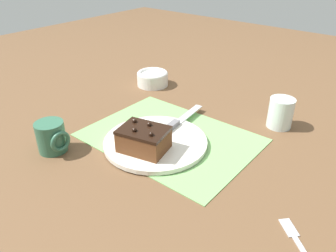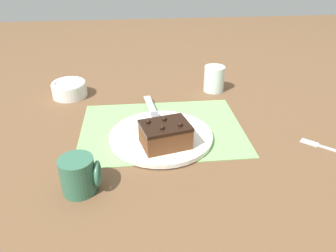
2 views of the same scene
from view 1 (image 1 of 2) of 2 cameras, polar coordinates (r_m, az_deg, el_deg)
name	(u,v)px [view 1 (image 1 of 2)]	position (r m, az deg, el deg)	size (l,w,h in m)	color
ground_plane	(170,138)	(0.92, 0.38, -2.04)	(3.00, 3.00, 0.00)	brown
placemat_woven	(170,137)	(0.92, 0.38, -1.93)	(0.46, 0.34, 0.00)	#7AB266
cake_plate	(155,142)	(0.89, -2.20, -2.77)	(0.28, 0.28, 0.01)	white
chocolate_cake	(143,139)	(0.83, -4.38, -2.20)	(0.14, 0.12, 0.07)	brown
serving_knife	(177,122)	(0.96, 1.64, 0.73)	(0.05, 0.21, 0.01)	slate
drinking_glass	(281,113)	(1.02, 19.02, 2.18)	(0.07, 0.07, 0.09)	silver
small_bowl	(153,78)	(1.26, -2.70, 8.37)	(0.12, 0.12, 0.05)	white
coffee_mug	(52,137)	(0.90, -19.59, -1.83)	(0.08, 0.07, 0.08)	#33664C
dessert_fork	(299,243)	(0.68, 21.81, -18.41)	(0.12, 0.11, 0.01)	#B7BABF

